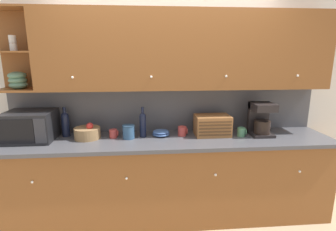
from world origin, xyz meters
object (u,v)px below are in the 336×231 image
object	(u,v)px
mug	(114,133)
mug_patterned_third	(182,131)
mug_blue_second	(241,132)
coffee_maker	(261,119)
wine_bottle	(65,123)
second_wine_bottle	(143,124)
bread_box	(212,125)
storage_canister	(129,132)
fruit_basket	(87,133)
microwave	(30,126)
bowl_stack_on_counter	(161,133)

from	to	relation	value
mug	mug_patterned_third	bearing A→B (deg)	0.37
mug_blue_second	coffee_maker	size ratio (longest dim) A/B	0.27
wine_bottle	mug	size ratio (longest dim) A/B	3.37
wine_bottle	second_wine_bottle	bearing A→B (deg)	-6.10
second_wine_bottle	bread_box	bearing A→B (deg)	-0.61
storage_canister	fruit_basket	bearing A→B (deg)	175.13
wine_bottle	storage_canister	bearing A→B (deg)	-11.30
second_wine_bottle	mug_blue_second	xyz separation A→B (m)	(1.09, -0.08, -0.10)
mug	second_wine_bottle	world-z (taller)	second_wine_bottle
microwave	wine_bottle	bearing A→B (deg)	17.65
storage_canister	mug_patterned_third	size ratio (longest dim) A/B	1.41
fruit_basket	mug_patterned_third	xyz separation A→B (m)	(1.04, 0.01, -0.01)
mug	mug_blue_second	size ratio (longest dim) A/B	1.01
microwave	fruit_basket	xyz separation A→B (m)	(0.58, 0.00, -0.09)
second_wine_bottle	storage_canister	bearing A→B (deg)	-162.61
mug	mug_patterned_third	world-z (taller)	mug_patterned_third
fruit_basket	storage_canister	distance (m)	0.45
wine_bottle	mug_blue_second	world-z (taller)	wine_bottle
mug_patterned_third	storage_canister	bearing A→B (deg)	-175.42
mug_patterned_third	bread_box	xyz separation A→B (m)	(0.34, -0.01, 0.06)
microwave	storage_canister	distance (m)	1.03
microwave	bowl_stack_on_counter	size ratio (longest dim) A/B	2.49
microwave	wine_bottle	size ratio (longest dim) A/B	1.46
second_wine_bottle	mug_patterned_third	xyz separation A→B (m)	(0.44, -0.00, -0.10)
fruit_basket	bowl_stack_on_counter	size ratio (longest dim) A/B	1.42
bowl_stack_on_counter	mug_patterned_third	world-z (taller)	mug_patterned_third
storage_canister	second_wine_bottle	size ratio (longest dim) A/B	0.44
storage_canister	coffee_maker	distance (m)	1.48
microwave	mug_patterned_third	size ratio (longest dim) A/B	4.60
fruit_basket	mug_patterned_third	distance (m)	1.04
wine_bottle	mug_patterned_third	size ratio (longest dim) A/B	3.14
second_wine_bottle	coffee_maker	bearing A→B (deg)	-1.67
bowl_stack_on_counter	coffee_maker	size ratio (longest dim) A/B	0.53
bowl_stack_on_counter	mug_blue_second	distance (m)	0.90
storage_canister	coffee_maker	bearing A→B (deg)	0.38
mug_blue_second	mug	bearing A→B (deg)	177.08
storage_canister	mug_patterned_third	xyz separation A→B (m)	(0.59, 0.05, -0.02)
mug_blue_second	fruit_basket	bearing A→B (deg)	177.72
wine_bottle	fruit_basket	bearing A→B (deg)	-21.80
microwave	bread_box	distance (m)	1.96
storage_canister	mug_blue_second	xyz separation A→B (m)	(1.25, -0.03, -0.03)
mug	bowl_stack_on_counter	world-z (taller)	mug
microwave	mug_patterned_third	distance (m)	1.63
fruit_basket	coffee_maker	bearing A→B (deg)	-0.83
wine_bottle	bread_box	distance (m)	1.64
storage_canister	bowl_stack_on_counter	distance (m)	0.36
microwave	coffee_maker	xyz separation A→B (m)	(2.51, -0.03, 0.03)
mug_patterned_third	bread_box	world-z (taller)	bread_box
second_wine_bottle	mug_patterned_third	bearing A→B (deg)	-0.10
wine_bottle	mug_patterned_third	distance (m)	1.30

